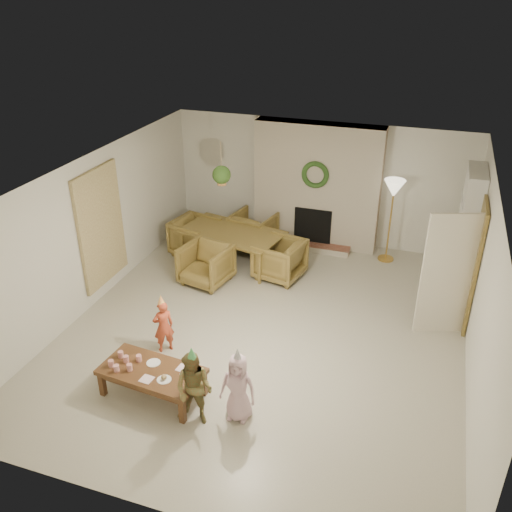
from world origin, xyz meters
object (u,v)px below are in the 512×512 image
at_px(child_plaid, 194,389).
at_px(child_pink, 238,387).
at_px(child_red, 163,326).
at_px(coffee_table_top, 152,371).
at_px(dining_chair_near, 206,264).
at_px(dining_chair_right, 279,259).
at_px(dining_table, 231,248).
at_px(dining_chair_left, 195,237).
at_px(dining_chair_far, 253,230).

xyz_separation_m(child_plaid, child_pink, (0.48, 0.24, -0.03)).
relative_size(child_red, child_plaid, 0.83).
distance_m(coffee_table_top, child_red, 0.98).
distance_m(dining_chair_near, dining_chair_right, 1.34).
bearing_deg(dining_table, child_plaid, -63.59).
bearing_deg(coffee_table_top, dining_table, 100.64).
bearing_deg(dining_table, dining_chair_left, 180.00).
height_order(coffee_table_top, child_red, child_red).
xyz_separation_m(dining_chair_right, child_red, (-0.98, -2.66, 0.05)).
distance_m(dining_chair_left, child_pink, 4.64).
height_order(dining_table, dining_chair_near, dining_chair_near).
bearing_deg(child_red, dining_chair_near, -127.98).
xyz_separation_m(dining_chair_far, child_red, (-0.12, -3.69, 0.05)).
relative_size(dining_table, child_pink, 2.02).
bearing_deg(dining_chair_far, dining_table, 90.00).
relative_size(dining_chair_left, child_pink, 0.86).
xyz_separation_m(dining_chair_right, child_pink, (0.54, -3.60, 0.10)).
bearing_deg(dining_table, coffee_table_top, -73.23).
bearing_deg(child_pink, dining_chair_far, 106.09).
xyz_separation_m(dining_table, coffee_table_top, (0.35, -3.79, 0.05)).
relative_size(dining_chair_near, dining_chair_left, 1.00).
height_order(dining_chair_left, coffee_table_top, dining_chair_left).
bearing_deg(coffee_table_top, child_red, 113.53).
xyz_separation_m(dining_table, child_plaid, (1.08, -4.05, 0.17)).
bearing_deg(child_red, dining_chair_right, -154.20).
xyz_separation_m(dining_table, child_red, (0.05, -2.87, 0.09)).
distance_m(dining_chair_right, coffee_table_top, 3.65).
bearing_deg(dining_table, dining_chair_far, 90.00).
xyz_separation_m(child_red, child_plaid, (1.03, -1.18, 0.09)).
relative_size(dining_table, coffee_table_top, 1.41).
bearing_deg(dining_chair_near, child_pink, -48.46).
distance_m(child_red, child_pink, 1.79).
xyz_separation_m(dining_chair_far, dining_chair_right, (0.86, -1.03, 0.00)).
relative_size(dining_chair_left, child_red, 0.97).
height_order(dining_chair_far, dining_chair_right, same).
bearing_deg(child_red, dining_table, -133.02).
height_order(dining_table, dining_chair_right, dining_chair_right).
relative_size(dining_chair_near, dining_chair_right, 1.00).
distance_m(dining_chair_near, child_pink, 3.46).
height_order(dining_chair_far, child_red, child_red).
bearing_deg(dining_table, child_pink, -56.21).
bearing_deg(child_plaid, child_pink, 25.95).
relative_size(dining_chair_far, child_plaid, 0.80).
height_order(dining_table, child_pink, child_pink).
xyz_separation_m(dining_chair_left, dining_chair_right, (1.85, -0.38, 0.00)).
bearing_deg(dining_chair_near, dining_chair_left, 135.00).
height_order(dining_chair_far, child_plaid, child_plaid).
height_order(dining_chair_far, dining_chair_left, same).
xyz_separation_m(child_red, child_pink, (1.52, -0.95, 0.05)).
bearing_deg(dining_table, dining_chair_near, -90.00).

